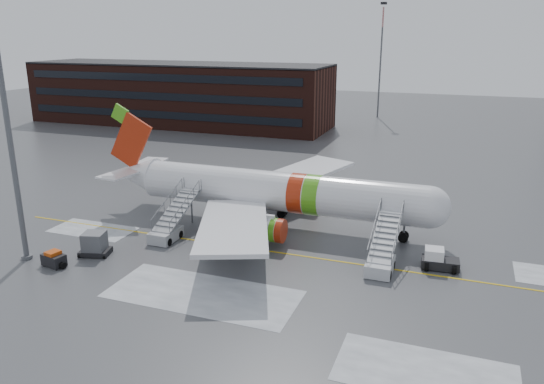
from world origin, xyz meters
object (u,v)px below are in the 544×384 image
at_px(airstair_aft, 170,227).
at_px(baggage_tractor, 54,260).
at_px(airliner, 270,191).
at_px(uld_container, 95,244).
at_px(pushback_tug, 438,260).
at_px(airstair_fwd, 382,256).
at_px(light_mast_near, 5,105).

distance_m(airstair_aft, baggage_tractor, 10.38).
xyz_separation_m(airliner, baggage_tractor, (-13.09, -15.22, -2.87)).
bearing_deg(uld_container, airstair_aft, 54.84).
relative_size(airstair_aft, pushback_tug, 2.53).
distance_m(airliner, baggage_tractor, 20.28).
bearing_deg(airstair_fwd, uld_container, -166.45).
height_order(airliner, uld_container, airliner).
bearing_deg(airliner, uld_container, -133.12).
height_order(airstair_aft, uld_container, airstair_aft).
relative_size(pushback_tug, baggage_tractor, 1.19).
relative_size(airliner, pushback_tug, 11.50).
relative_size(airstair_fwd, pushback_tug, 2.53).
bearing_deg(airstair_aft, airstair_fwd, 0.00).
distance_m(airliner, airstair_fwd, 13.86).
bearing_deg(light_mast_near, baggage_tractor, -6.42).
height_order(uld_container, light_mast_near, light_mast_near).
bearing_deg(pushback_tug, baggage_tractor, -160.64).
bearing_deg(light_mast_near, airstair_aft, 43.23).
distance_m(pushback_tug, baggage_tractor, 31.09).
height_order(airliner, light_mast_near, light_mast_near).
height_order(uld_container, baggage_tractor, uld_container).
bearing_deg(airstair_aft, light_mast_near, -136.77).
xyz_separation_m(airliner, uld_container, (-11.40, -12.17, -2.49)).
bearing_deg(uld_container, airstair_fwd, 13.55).
height_order(airstair_fwd, airstair_aft, same).
bearing_deg(light_mast_near, airstair_fwd, 16.40).
height_order(baggage_tractor, light_mast_near, light_mast_near).
height_order(pushback_tug, light_mast_near, light_mast_near).
distance_m(airstair_fwd, uld_container, 24.07).
bearing_deg(airstair_fwd, pushback_tug, 20.90).
distance_m(airstair_aft, uld_container, 6.90).
bearing_deg(airstair_aft, baggage_tractor, -123.08).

